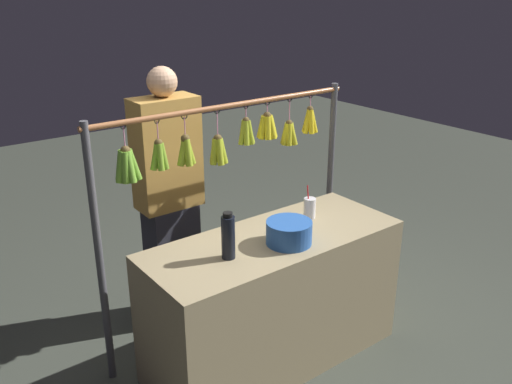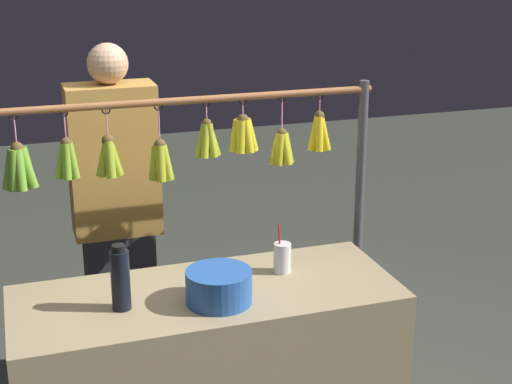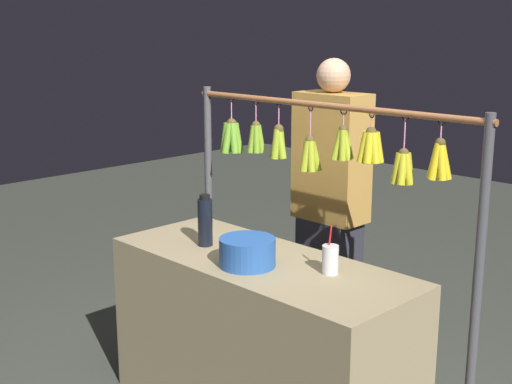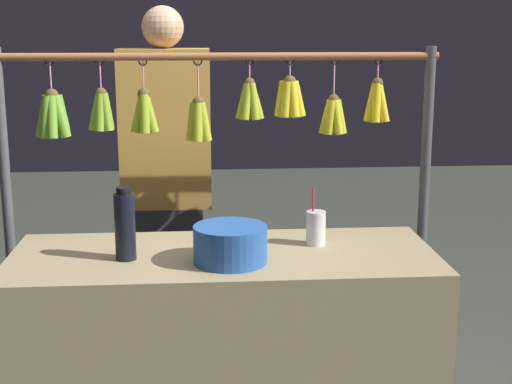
# 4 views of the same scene
# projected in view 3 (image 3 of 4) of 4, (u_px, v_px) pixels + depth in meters

# --- Properties ---
(market_counter) EXTENTS (1.57, 0.62, 0.84)m
(market_counter) POSITION_uv_depth(u_px,v_px,m) (260.00, 341.00, 3.41)
(market_counter) COLOR tan
(market_counter) RESTS_ON ground
(display_rack) EXTENTS (1.83, 0.15, 1.58)m
(display_rack) POSITION_uv_depth(u_px,v_px,m) (318.00, 176.00, 3.55)
(display_rack) COLOR #4C4C51
(display_rack) RESTS_ON ground
(water_bottle) EXTENTS (0.07, 0.07, 0.26)m
(water_bottle) POSITION_uv_depth(u_px,v_px,m) (205.00, 221.00, 3.49)
(water_bottle) COLOR black
(water_bottle) RESTS_ON market_counter
(blue_bucket) EXTENTS (0.26, 0.26, 0.13)m
(blue_bucket) POSITION_uv_depth(u_px,v_px,m) (247.00, 252.00, 3.21)
(blue_bucket) COLOR #295AAC
(blue_bucket) RESTS_ON market_counter
(drink_cup) EXTENTS (0.07, 0.07, 0.22)m
(drink_cup) POSITION_uv_depth(u_px,v_px,m) (330.00, 259.00, 3.11)
(drink_cup) COLOR silver
(drink_cup) RESTS_ON market_counter
(vendor_person) EXTENTS (0.42, 0.23, 1.75)m
(vendor_person) POSITION_uv_depth(u_px,v_px,m) (330.00, 213.00, 4.02)
(vendor_person) COLOR #2D2D38
(vendor_person) RESTS_ON ground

